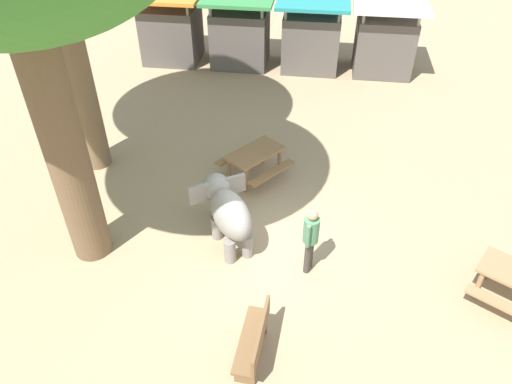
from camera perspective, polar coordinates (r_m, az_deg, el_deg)
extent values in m
plane|color=tan|center=(10.83, 1.38, -6.82)|extent=(60.00, 60.00, 0.00)
cylinder|color=gray|center=(10.96, -4.62, -4.17)|extent=(0.25, 0.25, 0.58)
cylinder|color=gray|center=(11.06, -2.64, -3.60)|extent=(0.25, 0.25, 0.58)
cylinder|color=gray|center=(10.42, -3.09, -6.92)|extent=(0.25, 0.25, 0.58)
cylinder|color=gray|center=(10.52, -1.02, -6.29)|extent=(0.25, 0.25, 0.58)
ellipsoid|color=gray|center=(10.30, -2.97, -2.65)|extent=(1.39, 1.62, 0.87)
sphere|color=gray|center=(10.88, -4.72, 0.65)|extent=(0.62, 0.62, 0.62)
cone|color=gray|center=(11.40, -4.98, -0.87)|extent=(0.19, 0.19, 0.98)
cube|color=gray|center=(10.72, -6.61, -0.18)|extent=(0.47, 0.33, 0.47)
cube|color=gray|center=(10.92, -2.53, 0.91)|extent=(0.47, 0.33, 0.47)
cylinder|color=#3F3833|center=(10.16, 6.08, -7.68)|extent=(0.14, 0.14, 0.82)
cylinder|color=#3F3833|center=(10.28, 6.38, -7.00)|extent=(0.14, 0.14, 0.82)
cylinder|color=#4C7F59|center=(9.73, 6.51, -4.48)|extent=(0.32, 0.32, 0.58)
sphere|color=tan|center=(9.46, 6.68, -2.71)|extent=(0.22, 0.22, 0.22)
cylinder|color=#4C7F59|center=(9.57, 6.14, -5.21)|extent=(0.09, 0.09, 0.55)
cylinder|color=#4C7F59|center=(9.87, 6.88, -3.64)|extent=(0.09, 0.09, 0.55)
cylinder|color=brown|center=(9.84, -21.55, 4.71)|extent=(0.80, 0.80, 5.31)
cylinder|color=brown|center=(12.78, -20.46, 13.36)|extent=(0.72, 0.72, 5.48)
cube|color=brown|center=(8.81, -0.57, -17.03)|extent=(0.49, 1.42, 0.06)
cube|color=brown|center=(8.60, 0.57, -16.36)|extent=(0.16, 1.40, 0.40)
cube|color=brown|center=(8.74, -1.34, -20.70)|extent=(0.36, 0.10, 0.42)
cube|color=brown|center=(9.30, 0.14, -15.24)|extent=(0.36, 0.10, 0.42)
cube|color=olive|center=(12.45, -0.16, 4.63)|extent=(1.55, 1.68, 0.06)
cylinder|color=olive|center=(12.15, -1.13, 1.40)|extent=(0.10, 0.10, 0.72)
cylinder|color=olive|center=(12.54, -3.15, 2.66)|extent=(0.10, 0.10, 0.72)
cylinder|color=olive|center=(12.84, 2.76, 3.67)|extent=(0.10, 0.10, 0.72)
cylinder|color=olive|center=(13.21, 0.74, 4.81)|extent=(0.10, 0.10, 0.72)
cube|color=olive|center=(12.27, 1.86, 2.27)|extent=(1.11, 1.33, 0.05)
cube|color=olive|center=(13.00, -2.07, 4.60)|extent=(1.11, 1.33, 0.05)
cylinder|color=#9E7A51|center=(10.63, 24.69, -9.88)|extent=(0.10, 0.10, 0.72)
cylinder|color=#9E7A51|center=(11.10, 25.71, -7.81)|extent=(0.10, 0.10, 0.72)
cube|color=#9E7A51|center=(10.35, 27.40, -11.94)|extent=(1.42, 0.97, 0.05)
cube|color=#59514C|center=(19.36, -9.86, 17.88)|extent=(2.00, 1.80, 2.00)
cylinder|color=gray|center=(19.79, -6.62, 19.25)|extent=(0.10, 0.10, 2.40)
cylinder|color=gray|center=(18.32, -7.81, 17.53)|extent=(0.10, 0.10, 2.40)
cylinder|color=gray|center=(20.29, -11.86, 19.22)|extent=(0.10, 0.10, 2.40)
cylinder|color=gray|center=(18.86, -13.37, 17.51)|extent=(0.10, 0.10, 2.40)
cube|color=#59514C|center=(18.78, -1.86, 17.74)|extent=(2.00, 1.80, 2.00)
cylinder|color=gray|center=(19.34, 1.33, 19.02)|extent=(0.10, 0.10, 2.40)
cylinder|color=gray|center=(17.83, 0.68, 17.27)|extent=(0.10, 0.10, 2.40)
cylinder|color=gray|center=(19.61, -4.21, 19.22)|extent=(0.10, 0.10, 2.40)
cylinder|color=gray|center=(18.13, -5.25, 17.49)|extent=(0.10, 0.10, 2.40)
cube|color=#59514C|center=(18.54, 6.47, 17.24)|extent=(2.00, 1.80, 2.00)
cube|color=teal|center=(18.07, 6.82, 21.55)|extent=(2.50, 2.50, 0.12)
cylinder|color=gray|center=(19.24, 9.46, 18.42)|extent=(0.10, 0.10, 2.40)
cylinder|color=gray|center=(17.72, 9.41, 16.64)|extent=(0.10, 0.10, 2.40)
cylinder|color=gray|center=(19.27, 3.82, 18.87)|extent=(0.10, 0.10, 2.40)
cylinder|color=gray|center=(17.76, 3.36, 17.12)|extent=(0.10, 0.10, 2.40)
cube|color=#59514C|center=(18.68, 14.79, 16.41)|extent=(2.00, 1.80, 2.00)
cube|color=silver|center=(18.20, 15.57, 20.63)|extent=(2.50, 2.50, 0.12)
cylinder|color=gray|center=(19.48, 17.46, 17.49)|extent=(0.10, 0.10, 2.40)
cylinder|color=gray|center=(17.99, 18.00, 15.64)|extent=(0.10, 0.10, 2.40)
cylinder|color=gray|center=(19.28, 11.95, 18.17)|extent=(0.10, 0.10, 2.40)
cylinder|color=gray|center=(17.76, 12.09, 16.36)|extent=(0.10, 0.10, 2.40)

